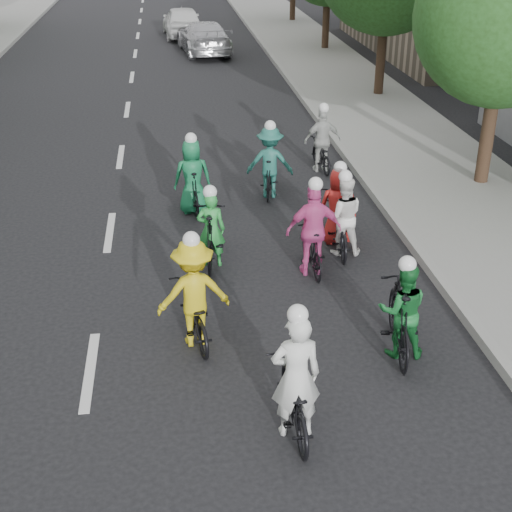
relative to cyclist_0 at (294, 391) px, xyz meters
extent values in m
plane|color=black|center=(-2.76, 1.64, -0.61)|extent=(120.00, 120.00, 0.00)
cube|color=gray|center=(5.24, 11.64, -0.54)|extent=(4.00, 80.00, 0.15)
cube|color=#999993|center=(3.29, 11.64, -0.52)|extent=(0.18, 80.00, 0.18)
cylinder|color=black|center=(6.04, 8.24, 0.53)|extent=(0.32, 0.32, 2.27)
sphere|color=#214617|center=(6.04, 8.24, 3.36)|extent=(4.00, 4.00, 4.00)
cylinder|color=black|center=(6.04, 17.24, 0.63)|extent=(0.32, 0.32, 2.48)
cylinder|color=black|center=(6.04, 26.24, 0.53)|extent=(0.32, 0.32, 2.27)
cylinder|color=black|center=(6.04, 35.24, 0.63)|extent=(0.32, 0.32, 2.48)
imported|color=black|center=(0.00, 0.04, -0.17)|extent=(0.62, 1.70, 0.89)
imported|color=white|center=(0.00, -0.06, 0.27)|extent=(0.65, 0.43, 1.76)
sphere|color=white|center=(0.00, -0.06, 1.17)|extent=(0.26, 0.26, 0.26)
imported|color=black|center=(1.90, 1.63, -0.04)|extent=(0.84, 1.95, 1.13)
imported|color=#186E2E|center=(1.90, 1.53, 0.14)|extent=(0.82, 0.68, 1.51)
sphere|color=white|center=(1.90, 1.53, 0.92)|extent=(0.26, 0.26, 0.26)
imported|color=black|center=(-1.17, 2.34, -0.16)|extent=(0.87, 1.79, 0.90)
imported|color=gold|center=(-1.17, 2.24, 0.26)|extent=(1.22, 0.82, 1.75)
sphere|color=white|center=(-1.17, 2.24, 1.15)|extent=(0.26, 0.26, 0.26)
imported|color=black|center=(1.10, 4.39, -0.17)|extent=(0.47, 1.48, 0.88)
imported|color=#E450A0|center=(1.10, 4.29, 0.26)|extent=(1.04, 0.46, 1.74)
sphere|color=white|center=(1.10, 4.29, 1.15)|extent=(0.26, 0.26, 0.26)
imported|color=black|center=(1.85, 5.64, -0.13)|extent=(0.81, 1.87, 0.95)
imported|color=red|center=(1.85, 5.54, 0.18)|extent=(0.82, 0.58, 1.58)
sphere|color=white|center=(1.85, 5.54, 0.99)|extent=(0.26, 0.26, 0.26)
imported|color=black|center=(-0.73, 4.98, -0.07)|extent=(0.73, 1.86, 1.09)
imported|color=green|center=(-0.73, 4.88, 0.12)|extent=(0.57, 0.41, 1.46)
sphere|color=white|center=(-0.73, 4.88, 0.87)|extent=(0.26, 0.26, 0.26)
imported|color=black|center=(1.84, 5.18, -0.16)|extent=(0.81, 1.77, 0.90)
imported|color=white|center=(1.84, 5.08, 0.17)|extent=(0.83, 0.69, 1.57)
sphere|color=white|center=(1.84, 5.08, 0.98)|extent=(0.26, 0.26, 0.26)
imported|color=black|center=(0.86, 8.36, -0.14)|extent=(0.73, 1.63, 0.94)
imported|color=#216459|center=(0.86, 8.26, 0.22)|extent=(1.17, 0.81, 1.67)
sphere|color=white|center=(0.86, 8.26, 1.08)|extent=(0.26, 0.26, 0.26)
imported|color=black|center=(2.44, 9.95, -0.21)|extent=(0.65, 1.55, 0.79)
imported|color=beige|center=(2.44, 9.85, 0.20)|extent=(0.98, 0.47, 1.62)
sphere|color=white|center=(2.44, 9.85, 1.03)|extent=(0.26, 0.26, 0.26)
imported|color=black|center=(-0.96, 7.62, -0.11)|extent=(0.62, 1.69, 0.99)
imported|color=#197445|center=(-0.96, 7.52, 0.22)|extent=(0.86, 0.61, 1.67)
sphere|color=white|center=(-0.96, 7.52, 1.08)|extent=(0.26, 0.26, 0.26)
imported|color=silver|center=(0.40, 26.29, 0.11)|extent=(2.52, 5.13, 1.43)
imported|color=white|center=(-0.43, 30.96, 0.16)|extent=(2.07, 4.63, 1.55)
camera|label=1|loc=(-1.40, -7.26, 5.57)|focal=50.00mm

